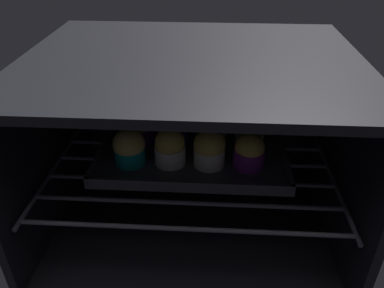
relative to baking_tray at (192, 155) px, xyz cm
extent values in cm
cube|color=black|center=(0.00, -0.76, -15.45)|extent=(59.00, 47.00, 1.50)
cube|color=black|center=(0.00, -0.76, 20.05)|extent=(59.00, 47.00, 1.50)
cube|color=black|center=(0.00, 21.99, 2.30)|extent=(59.00, 1.50, 34.00)
cube|color=black|center=(-28.75, -0.76, 2.30)|extent=(1.50, 47.00, 34.00)
cube|color=black|center=(28.75, -0.76, 2.30)|extent=(1.50, 47.00, 34.00)
cylinder|color=#51515B|center=(0.00, -19.76, -1.10)|extent=(54.00, 0.80, 0.80)
cylinder|color=#51515B|center=(0.00, -13.43, -1.10)|extent=(54.00, 0.80, 0.80)
cylinder|color=#51515B|center=(0.00, -7.09, -1.10)|extent=(54.00, 0.80, 0.80)
cylinder|color=#51515B|center=(0.00, -0.76, -1.10)|extent=(54.00, 0.80, 0.80)
cylinder|color=#51515B|center=(0.00, 5.57, -1.10)|extent=(54.00, 0.80, 0.80)
cylinder|color=#51515B|center=(0.00, 11.91, -1.10)|extent=(54.00, 0.80, 0.80)
cylinder|color=#51515B|center=(0.00, 18.24, -1.10)|extent=(54.00, 0.80, 0.80)
cylinder|color=#51515B|center=(-27.00, -0.76, -1.10)|extent=(0.80, 42.00, 0.80)
cylinder|color=#51515B|center=(27.00, -0.76, -1.10)|extent=(0.80, 42.00, 0.80)
cube|color=#4C4C51|center=(0.00, 0.00, -0.10)|extent=(37.48, 22.27, 1.20)
cube|color=#4C4C51|center=(0.00, -10.74, 1.00)|extent=(37.48, 0.80, 1.00)
cube|color=#4C4C51|center=(0.00, 10.74, 1.00)|extent=(37.48, 0.80, 1.00)
cube|color=#4C4C51|center=(-18.34, 0.00, 1.00)|extent=(0.80, 22.27, 1.00)
cube|color=#4C4C51|center=(18.34, 0.00, 1.00)|extent=(0.80, 22.27, 1.00)
cylinder|color=#0C8C84|center=(-11.69, -3.95, 2.35)|extent=(5.89, 5.89, 3.69)
sphere|color=#DBBC60|center=(-11.69, -3.95, 4.66)|extent=(6.11, 6.11, 6.11)
cylinder|color=silver|center=(-3.98, -3.50, 2.35)|extent=(5.89, 5.89, 3.69)
sphere|color=gold|center=(-3.98, -3.50, 5.15)|extent=(5.67, 5.67, 5.67)
sphere|color=#1E6023|center=(-4.08, -3.16, 7.21)|extent=(1.80, 1.80, 1.80)
cylinder|color=silver|center=(3.51, -3.68, 2.35)|extent=(5.89, 5.89, 3.69)
sphere|color=gold|center=(3.51, -3.68, 4.93)|extent=(6.06, 6.06, 6.06)
sphere|color=#1E6023|center=(3.48, -3.12, 6.94)|extent=(2.24, 2.24, 2.24)
cylinder|color=#7A238C|center=(11.02, -3.73, 2.35)|extent=(5.89, 5.89, 3.69)
sphere|color=gold|center=(11.02, -3.73, 4.64)|extent=(5.63, 5.63, 5.63)
cylinder|color=#7A238C|center=(-11.03, 4.06, 2.35)|extent=(5.89, 5.89, 3.69)
sphere|color=#DBBC60|center=(-11.03, 4.06, 5.04)|extent=(6.11, 6.11, 6.11)
sphere|color=#19511E|center=(-10.95, 5.17, 7.09)|extent=(2.47, 2.47, 2.47)
cylinder|color=#1928B7|center=(-4.00, 3.56, 2.35)|extent=(5.89, 5.89, 3.69)
sphere|color=#E0CC7A|center=(-4.00, 3.56, 5.31)|extent=(5.61, 5.61, 5.61)
cylinder|color=silver|center=(3.96, 3.82, 2.35)|extent=(5.89, 5.89, 3.69)
sphere|color=#DBBC60|center=(3.96, 3.82, 4.97)|extent=(6.06, 6.06, 6.06)
sphere|color=#19511E|center=(3.63, 4.14, 6.64)|extent=(2.52, 2.52, 2.52)
cylinder|color=silver|center=(11.61, 3.60, 2.35)|extent=(5.89, 5.89, 3.69)
sphere|color=gold|center=(11.61, 3.60, 4.72)|extent=(6.12, 6.12, 6.12)
camera|label=1|loc=(3.94, -64.55, 42.39)|focal=35.81mm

